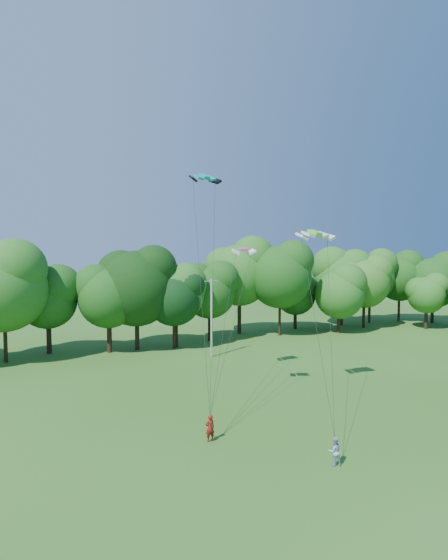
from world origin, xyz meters
name	(u,v)px	position (x,y,z in m)	size (l,w,h in m)	color
ground	(356,485)	(0.00, 0.00, 0.00)	(160.00, 160.00, 0.00)	#2B5216
utility_pole	(211,317)	(3.74, 27.51, 4.42)	(1.71, 0.42, 8.63)	#AEAFA6
kite_flyer_left	(210,428)	(-4.68, 7.60, 0.83)	(0.61, 0.40, 1.66)	maroon
kite_flyer_right	(335,451)	(0.33, 2.05, 0.78)	(0.76, 0.59, 1.57)	#A0AFDE
kite_teal	(204,176)	(-1.22, 17.12, 17.76)	(2.68, 1.43, 0.57)	#059F93
kite_green	(315,232)	(5.91, 11.78, 13.09)	(2.99, 1.44, 0.52)	#50E722
kite_pink	(244,249)	(0.50, 13.35, 11.78)	(1.98, 1.36, 0.32)	#D23A87
tree_back_center	(174,294)	(1.28, 33.27, 6.53)	(7.19, 7.19, 10.46)	black
tree_back_east	(364,279)	(32.22, 35.22, 7.49)	(8.25, 8.25, 12.00)	black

